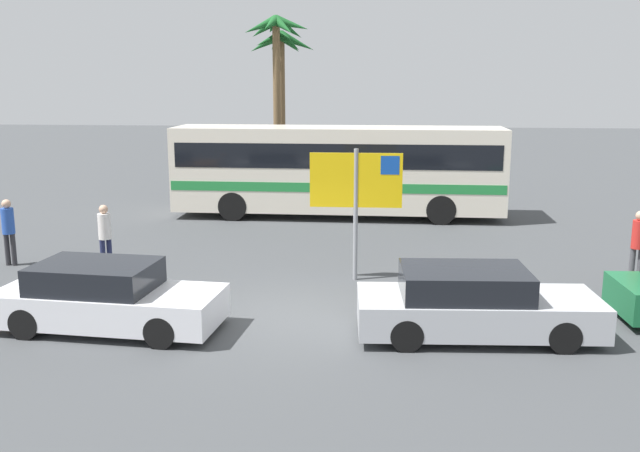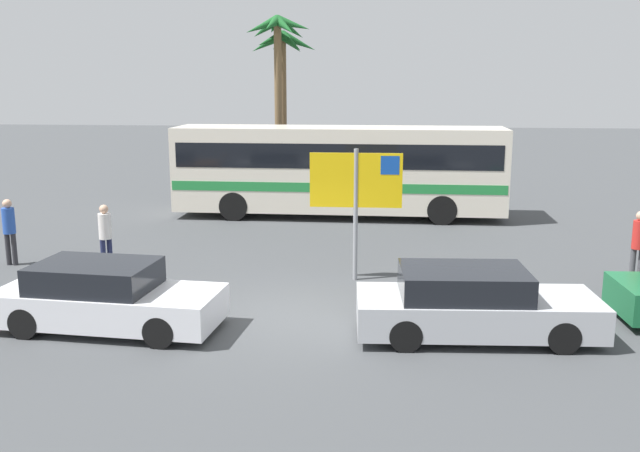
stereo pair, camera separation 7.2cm
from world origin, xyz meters
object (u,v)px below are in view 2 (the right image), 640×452
object	(u,v)px
ferry_sign	(358,186)
pedestrian_by_bus	(9,226)
car_white	(106,298)
pedestrian_near_sign	(639,241)
pedestrian_crossing_lot	(105,232)
car_silver	(473,305)
bus_front_coach	(339,167)

from	to	relation	value
ferry_sign	pedestrian_by_bus	distance (m)	9.23
car_white	pedestrian_by_bus	world-z (taller)	pedestrian_by_bus
pedestrian_near_sign	pedestrian_crossing_lot	distance (m)	13.08
pedestrian_by_bus	car_white	bearing A→B (deg)	48.33
car_white	pedestrian_by_bus	distance (m)	6.26
car_silver	pedestrian_near_sign	world-z (taller)	pedestrian_near_sign
bus_front_coach	car_white	distance (m)	12.56
pedestrian_near_sign	pedestrian_by_bus	bearing A→B (deg)	101.57
pedestrian_by_bus	bus_front_coach	bearing A→B (deg)	136.39
bus_front_coach	ferry_sign	world-z (taller)	ferry_sign
pedestrian_crossing_lot	pedestrian_by_bus	distance (m)	2.72
car_white	pedestrian_crossing_lot	distance (m)	4.51
bus_front_coach	pedestrian_near_sign	size ratio (longest dim) A/B	6.52
pedestrian_crossing_lot	pedestrian_by_bus	xyz separation A→B (m)	(-2.71, 0.26, 0.03)
bus_front_coach	pedestrian_near_sign	distance (m)	10.91
bus_front_coach	car_silver	distance (m)	12.23
bus_front_coach	ferry_sign	distance (m)	8.12
car_silver	pedestrian_by_bus	world-z (taller)	pedestrian_by_bus
pedestrian_near_sign	pedestrian_by_bus	size ratio (longest dim) A/B	1.00
bus_front_coach	pedestrian_by_bus	distance (m)	11.08
car_white	car_silver	world-z (taller)	same
car_silver	pedestrian_near_sign	bearing A→B (deg)	39.31
car_white	car_silver	xyz separation A→B (m)	(7.07, 0.28, 0.00)
car_silver	pedestrian_near_sign	size ratio (longest dim) A/B	2.62
pedestrian_by_bus	car_silver	bearing A→B (deg)	73.52
bus_front_coach	pedestrian_crossing_lot	distance (m)	9.50
car_silver	ferry_sign	bearing A→B (deg)	119.20
car_white	pedestrian_near_sign	size ratio (longest dim) A/B	2.53
ferry_sign	pedestrian_by_bus	size ratio (longest dim) A/B	1.82
pedestrian_near_sign	car_silver	bearing A→B (deg)	145.06
pedestrian_by_bus	ferry_sign	bearing A→B (deg)	90.30
pedestrian_near_sign	pedestrian_by_bus	world-z (taller)	pedestrian_near_sign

